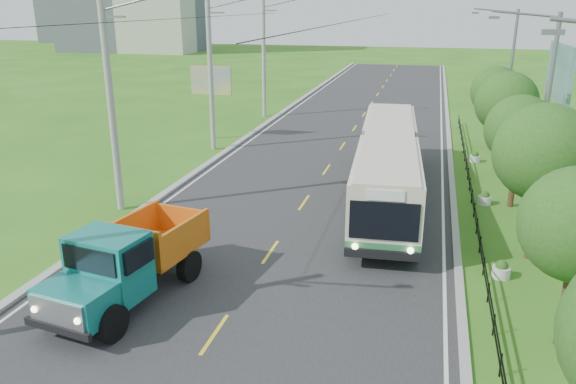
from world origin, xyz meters
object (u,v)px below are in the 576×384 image
at_px(pole_near, 111,103).
at_px(tree_back, 496,94).
at_px(tree_third, 544,157).
at_px(pole_mid, 211,73).
at_px(planter_mid, 485,199).
at_px(tree_fifth, 507,106).
at_px(planter_near, 501,270).
at_px(billboard_right, 558,81).
at_px(dump_truck, 128,258).
at_px(streetlight_mid, 543,106).
at_px(streetlight_far, 508,72).
at_px(planter_far, 475,157).
at_px(pole_far, 264,57).
at_px(bus, 388,161).
at_px(tree_fourth, 520,133).
at_px(billboard_left, 211,85).

height_order(pole_near, tree_back, pole_near).
distance_m(tree_third, tree_back, 18.00).
height_order(pole_mid, planter_mid, pole_mid).
bearing_deg(tree_fifth, planter_near, -95.08).
distance_m(tree_third, planter_near, 4.46).
height_order(tree_third, tree_back, tree_third).
bearing_deg(billboard_right, tree_third, -101.64).
bearing_deg(dump_truck, planter_mid, 55.40).
xyz_separation_m(tree_third, streetlight_mid, (0.79, 5.86, 0.92)).
bearing_deg(planter_near, pole_mid, 138.35).
relative_size(tree_back, planter_mid, 8.21).
xyz_separation_m(streetlight_far, planter_near, (-2.04, -22.00, -4.62)).
xyz_separation_m(planter_far, billboard_right, (3.70, -2.00, 5.06)).
relative_size(pole_far, bus, 0.58).
height_order(planter_mid, planter_far, same).
xyz_separation_m(pole_far, planter_far, (16.86, -11.00, -4.81)).
distance_m(tree_fifth, dump_truck, 23.18).
xyz_separation_m(tree_third, dump_truck, (-13.32, -6.82, -2.49)).
xyz_separation_m(tree_third, tree_back, (-0.00, 18.00, -0.33)).
xyz_separation_m(pole_far, planter_mid, (16.86, -19.00, -4.81)).
xyz_separation_m(pole_mid, tree_fourth, (18.12, -6.86, -1.51)).
xyz_separation_m(pole_far, tree_back, (18.12, -6.86, -1.44)).
bearing_deg(pole_mid, pole_far, 90.00).
xyz_separation_m(billboard_left, billboard_right, (21.80, -4.00, 1.48)).
height_order(pole_far, streetlight_mid, pole_far).
height_order(pole_mid, tree_back, pole_mid).
distance_m(tree_fifth, streetlight_far, 7.97).
relative_size(streetlight_mid, billboard_left, 1.74).
distance_m(streetlight_mid, billboard_left, 22.51).
bearing_deg(billboard_right, planter_near, -104.80).
distance_m(tree_third, dump_truck, 15.17).
relative_size(pole_near, tree_fifth, 1.72).
distance_m(tree_fourth, tree_fifth, 6.01).
bearing_deg(pole_mid, planter_far, 3.39).
xyz_separation_m(pole_near, planter_near, (16.86, -3.00, -4.81)).
relative_size(tree_back, planter_near, 8.21).
relative_size(streetlight_far, billboard_left, 1.74).
bearing_deg(billboard_left, planter_far, -6.31).
relative_size(streetlight_far, planter_near, 13.54).
height_order(pole_far, streetlight_far, pole_far).
bearing_deg(tree_back, dump_truck, -118.22).
relative_size(tree_fifth, billboard_right, 0.79).
height_order(tree_fifth, dump_truck, tree_fifth).
relative_size(pole_mid, tree_back, 1.82).
bearing_deg(dump_truck, planter_far, 68.72).
bearing_deg(dump_truck, billboard_left, 113.87).
bearing_deg(streetlight_far, tree_fifth, -95.71).
bearing_deg(tree_fourth, tree_fifth, 90.00).
bearing_deg(streetlight_far, planter_far, -108.80).
height_order(planter_far, dump_truck, dump_truck).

